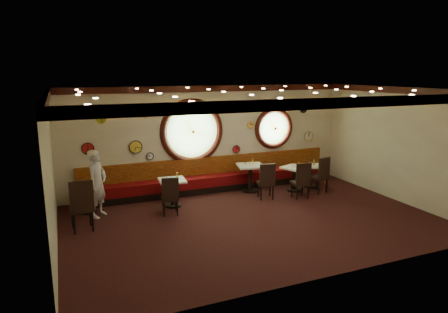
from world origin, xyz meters
TOP-DOWN VIEW (x-y plane):
  - floor at (0.00, 0.00)m, footprint 9.00×6.00m
  - ceiling at (0.00, 0.00)m, footprint 9.00×6.00m
  - wall_back at (0.00, 3.00)m, footprint 9.00×0.02m
  - wall_front at (0.00, -3.00)m, footprint 9.00×0.02m
  - wall_left at (-4.50, 0.00)m, footprint 0.02×6.00m
  - wall_right at (4.50, 0.00)m, footprint 0.02×6.00m
  - molding_back at (0.00, 2.95)m, footprint 9.00×0.10m
  - molding_front at (0.00, -2.95)m, footprint 9.00×0.10m
  - molding_left at (-4.45, 0.00)m, footprint 0.10×6.00m
  - molding_right at (4.45, 0.00)m, footprint 0.10×6.00m
  - banquette_base at (0.00, 2.72)m, footprint 8.00×0.55m
  - banquette_seat at (0.00, 2.72)m, footprint 8.00×0.55m
  - banquette_back at (0.00, 2.94)m, footprint 8.00×0.10m
  - porthole_left_glass at (-0.60, 3.00)m, footprint 1.66×0.02m
  - porthole_left_frame at (-0.60, 2.98)m, footprint 1.98×0.18m
  - porthole_left_ring at (-0.60, 2.95)m, footprint 1.61×0.03m
  - porthole_right_glass at (2.20, 3.00)m, footprint 1.10×0.02m
  - porthole_right_frame at (2.20, 2.98)m, footprint 1.38×0.18m
  - porthole_right_ring at (2.20, 2.95)m, footprint 1.09×0.03m
  - wall_clock_0 at (-3.60, 2.96)m, footprint 0.32×0.03m
  - wall_clock_1 at (0.85, 2.96)m, footprint 0.24×0.03m
  - wall_clock_2 at (3.30, 2.96)m, footprint 0.28×0.03m
  - wall_clock_3 at (0.75, 2.96)m, footprint 0.30×0.03m
  - wall_clock_4 at (3.55, 2.96)m, footprint 0.34×0.03m
  - wall_clock_5 at (1.35, 2.96)m, footprint 0.22×0.03m
  - wall_clock_6 at (-1.90, 2.96)m, footprint 0.20×0.03m
  - wall_clock_7 at (-2.30, 2.96)m, footprint 0.36×0.03m
  - wall_clock_8 at (-3.20, 2.96)m, footprint 0.26×0.03m
  - wall_clock_9 at (-2.00, 2.96)m, footprint 0.24×0.03m
  - table_a at (-3.72, 2.15)m, footprint 0.77×0.77m
  - table_b at (-1.57, 1.78)m, footprint 0.76×0.76m
  - table_c at (1.00, 2.23)m, footprint 0.91×0.91m
  - table_d at (2.28, 1.75)m, footprint 0.89×0.89m
  - table_e at (2.98, 1.92)m, footprint 0.81×0.81m
  - chair_a at (-3.93, 0.88)m, footprint 0.54×0.54m
  - chair_b at (-1.80, 1.14)m, footprint 0.49×0.49m
  - chair_c at (1.09, 1.36)m, footprint 0.54×0.54m
  - chair_d at (2.04, 1.00)m, footprint 0.50×0.50m
  - chair_e at (2.90, 1.27)m, footprint 0.57×0.57m
  - condiment_a_salt at (-3.83, 2.14)m, footprint 0.04×0.04m
  - condiment_b_salt at (-1.70, 1.85)m, footprint 0.03×0.03m
  - condiment_c_salt at (0.85, 2.26)m, footprint 0.03×0.03m
  - condiment_d_salt at (2.25, 1.83)m, footprint 0.03×0.03m
  - condiment_a_pepper at (-3.71, 2.10)m, footprint 0.04×0.04m
  - condiment_b_pepper at (-1.59, 1.75)m, footprint 0.03×0.03m
  - condiment_c_pepper at (0.97, 2.21)m, footprint 0.04×0.04m
  - condiment_d_pepper at (2.27, 1.74)m, footprint 0.03×0.03m
  - condiment_a_bottle at (-3.60, 2.25)m, footprint 0.06×0.06m
  - condiment_b_bottle at (-1.42, 1.82)m, footprint 0.05×0.05m
  - condiment_c_bottle at (1.14, 2.37)m, footprint 0.05×0.05m
  - condiment_d_bottle at (2.44, 1.77)m, footprint 0.05×0.05m
  - condiment_e_salt at (2.92, 1.93)m, footprint 0.04×0.04m
  - condiment_e_pepper at (2.99, 1.92)m, footprint 0.04×0.04m
  - condiment_e_bottle at (3.12, 1.96)m, footprint 0.06×0.06m
  - waiter at (-3.50, 1.76)m, footprint 0.71×0.75m

SIDE VIEW (x-z plane):
  - floor at x=0.00m, z-range 0.00..0.00m
  - banquette_base at x=0.00m, z-range 0.00..0.20m
  - banquette_seat at x=0.00m, z-range 0.20..0.50m
  - table_a at x=-3.72m, z-range 0.09..0.80m
  - table_e at x=2.98m, z-range 0.09..0.80m
  - table_d at x=2.28m, z-range 0.10..0.86m
  - table_b at x=-1.57m, z-range 0.10..0.86m
  - table_c at x=1.00m, z-range 0.11..0.95m
  - chair_b at x=-1.80m, z-range 0.27..0.90m
  - chair_c at x=1.09m, z-range 0.28..0.94m
  - chair_d at x=2.04m, z-range 0.28..0.95m
  - chair_e at x=2.90m, z-range 0.29..0.98m
  - chair_a at x=-3.93m, z-range 0.32..1.08m
  - banquette_back at x=0.00m, z-range 0.48..1.02m
  - condiment_e_pepper at x=2.99m, z-range 0.71..0.81m
  - condiment_a_pepper at x=-3.71m, z-range 0.71..0.82m
  - condiment_a_salt at x=-3.83m, z-range 0.71..0.82m
  - condiment_e_salt at x=2.92m, z-range 0.71..0.82m
  - condiment_a_bottle at x=-3.60m, z-range 0.71..0.89m
  - condiment_e_bottle at x=3.12m, z-range 0.71..0.89m
  - condiment_d_pepper at x=2.27m, z-range 0.76..0.85m
  - condiment_b_salt at x=-1.70m, z-range 0.76..0.85m
  - condiment_d_salt at x=2.25m, z-range 0.76..0.85m
  - condiment_b_pepper at x=-1.59m, z-range 0.76..0.85m
  - condiment_d_bottle at x=2.44m, z-range 0.76..0.91m
  - condiment_b_bottle at x=-1.42m, z-range 0.76..0.93m
  - waiter at x=-3.50m, z-range 0.00..1.72m
  - condiment_c_salt at x=0.85m, z-range 0.84..0.93m
  - condiment_c_pepper at x=0.97m, z-range 0.84..0.94m
  - condiment_c_bottle at x=1.14m, z-range 0.84..0.99m
  - wall_clock_1 at x=0.85m, z-range 1.08..1.32m
  - wall_clock_6 at x=-1.90m, z-range 1.10..1.30m
  - wall_clock_4 at x=3.55m, z-range 1.28..1.62m
  - wall_clock_7 at x=-2.30m, z-range 1.32..1.68m
  - wall_clock_0 at x=-3.60m, z-range 1.39..1.71m
  - wall_back at x=0.00m, z-range 0.00..3.20m
  - wall_front at x=0.00m, z-range 0.00..3.20m
  - wall_left at x=-4.50m, z-range 0.00..3.20m
  - wall_right at x=4.50m, z-range 0.00..3.20m
  - porthole_right_ring at x=2.20m, z-range 1.26..2.34m
  - porthole_right_glass at x=2.20m, z-range 1.25..2.35m
  - porthole_right_frame at x=2.20m, z-range 1.11..2.49m
  - porthole_left_glass at x=-0.60m, z-range 1.02..2.68m
  - porthole_left_frame at x=-0.60m, z-range 0.86..2.84m
  - porthole_left_ring at x=-0.60m, z-range 1.04..2.66m
  - wall_clock_5 at x=1.35m, z-range 1.84..2.06m
  - wall_clock_8 at x=-3.20m, z-range 2.22..2.48m
  - wall_clock_2 at x=3.30m, z-range 2.26..2.54m
  - wall_clock_9 at x=-2.00m, z-range 2.33..2.57m
  - wall_clock_3 at x=0.75m, z-range 2.40..2.70m
  - molding_back at x=0.00m, z-range 3.02..3.20m
  - molding_front at x=0.00m, z-range 3.02..3.20m
  - molding_left at x=-4.45m, z-range 3.02..3.20m
  - molding_right at x=4.45m, z-range 3.02..3.20m
  - ceiling at x=0.00m, z-range 3.19..3.21m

